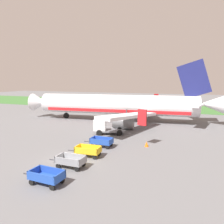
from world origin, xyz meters
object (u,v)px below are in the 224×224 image
Objects in this scene: airplane at (121,105)px; baggage_cart_fourth_in_row at (102,142)px; baggage_cart_second_in_row at (71,161)px; baggage_cart_third_in_row at (88,151)px; service_truck_beside_carts at (103,127)px; traffic_cone_near_plane at (147,144)px; traffic_cone_mid_apron at (99,128)px; baggage_cart_nearest at (47,176)px.

baggage_cart_fourth_in_row is (3.11, -16.13, -2.45)m from airplane.
baggage_cart_third_in_row is at bearing 87.34° from baggage_cart_second_in_row.
service_truck_beside_carts is at bearing 104.11° from baggage_cart_third_in_row.
baggage_cart_third_in_row is 1.01× the size of baggage_cart_fourth_in_row.
service_truck_beside_carts is (-2.27, 9.03, 0.50)m from baggage_cart_third_in_row.
traffic_cone_near_plane is (5.02, 8.44, -0.30)m from baggage_cart_second_in_row.
baggage_cart_second_in_row is at bearing -91.14° from baggage_cart_fourth_in_row.
baggage_cart_second_in_row is 14.70m from traffic_cone_mid_apron.
baggage_cart_fourth_in_row is at bearing 90.22° from baggage_cart_third_in_row.
airplane reaches higher than traffic_cone_mid_apron.
baggage_cart_fourth_in_row is 8.67m from traffic_cone_mid_apron.
service_truck_beside_carts is at bearing 153.09° from traffic_cone_near_plane.
traffic_cone_mid_apron is (-0.75, -8.37, -2.74)m from airplane.
baggage_cart_fourth_in_row is 6.07m from service_truck_beside_carts.
airplane is 10.54× the size of baggage_cart_nearest.
baggage_cart_second_in_row is at bearing -120.76° from traffic_cone_near_plane.
baggage_cart_second_in_row is 0.75× the size of service_truck_beside_carts.
baggage_cart_nearest is at bearing -90.71° from baggage_cart_fourth_in_row.
baggage_cart_fourth_in_row is at bearing -68.10° from service_truck_beside_carts.
baggage_cart_second_in_row is 5.74× the size of traffic_cone_mid_apron.
traffic_cone_near_plane is at bearing -33.40° from traffic_cone_mid_apron.
traffic_cone_mid_apron is at bearing 146.60° from traffic_cone_near_plane.
baggage_cart_third_in_row is at bearing -70.89° from traffic_cone_mid_apron.
baggage_cart_third_in_row is 9.33m from service_truck_beside_carts.
airplane is at bearing 84.87° from traffic_cone_mid_apron.
baggage_cart_nearest is 15.54m from service_truck_beside_carts.
baggage_cart_fourth_in_row is 5.74× the size of traffic_cone_mid_apron.
traffic_cone_near_plane is at bearing 22.09° from baggage_cart_fourth_in_row.
traffic_cone_near_plane is at bearing 47.91° from baggage_cart_third_in_row.
baggage_cart_nearest and baggage_cart_second_in_row have the same top height.
baggage_cart_third_in_row is (0.13, 6.35, 0.00)m from baggage_cart_nearest.
baggage_cart_nearest is at bearing -113.10° from traffic_cone_near_plane.
baggage_cart_second_in_row reaches higher than traffic_cone_near_plane.
traffic_cone_mid_apron is at bearing 116.45° from baggage_cart_fourth_in_row.
baggage_cart_second_in_row is 12.26m from service_truck_beside_carts.
baggage_cart_second_in_row is 3.04m from baggage_cart_third_in_row.
service_truck_beside_carts is at bearing -85.38° from airplane.
baggage_cart_fourth_in_row is at bearing -79.09° from airplane.
baggage_cart_third_in_row is 11.83m from traffic_cone_mid_apron.
baggage_cart_fourth_in_row is at bearing 89.29° from baggage_cart_nearest.
baggage_cart_nearest is at bearing -77.96° from traffic_cone_mid_apron.
baggage_cart_third_in_row is (0.14, 3.04, 0.00)m from baggage_cart_second_in_row.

